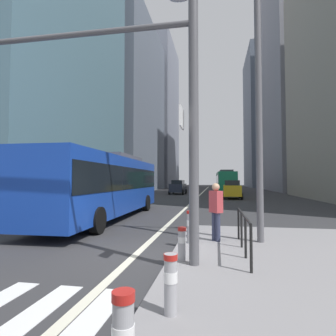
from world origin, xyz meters
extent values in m
plane|color=#303033|center=(0.00, 20.00, 0.00)|extent=(160.00, 160.00, 0.00)
cube|color=silver|center=(-0.55, -4.00, 0.01)|extent=(0.45, 3.20, 0.01)
cube|color=beige|center=(0.00, 30.00, 0.01)|extent=(0.20, 80.00, 0.01)
cube|color=slate|center=(-16.00, 42.82, 16.16)|extent=(12.60, 24.18, 32.33)
cube|color=slate|center=(-16.00, 67.14, 20.09)|extent=(13.33, 20.43, 40.18)
cube|color=gray|center=(17.00, 46.40, 22.84)|extent=(10.39, 21.65, 45.68)
cube|color=slate|center=(17.00, 71.50, 18.54)|extent=(12.55, 19.44, 37.07)
cube|color=#14389E|center=(-3.45, 6.11, 1.73)|extent=(2.70, 11.99, 2.75)
cube|color=black|center=(-3.45, 6.11, 2.07)|extent=(2.74, 11.75, 1.10)
cube|color=#4C4C51|center=(-3.48, 7.90, 3.25)|extent=(1.82, 4.33, 0.30)
cylinder|color=black|center=(-2.19, 2.31, 0.50)|extent=(0.32, 1.00, 1.00)
cylinder|color=black|center=(-4.59, 2.26, 0.50)|extent=(0.32, 1.00, 1.00)
cylinder|color=black|center=(-2.32, 9.95, 0.50)|extent=(0.32, 1.00, 1.00)
cylinder|color=black|center=(-4.72, 9.91, 0.50)|extent=(0.32, 1.00, 1.00)
cube|color=silver|center=(-7.89, 5.02, 0.87)|extent=(1.83, 4.32, 1.10)
cube|color=black|center=(-7.89, 5.17, 1.68)|extent=(1.52, 2.34, 0.52)
cylinder|color=black|center=(-6.96, 3.57, 0.32)|extent=(0.23, 0.64, 0.64)
cylinder|color=black|center=(-7.00, 6.50, 0.32)|extent=(0.23, 0.64, 0.64)
cylinder|color=black|center=(-8.82, 6.48, 0.32)|extent=(0.23, 0.64, 0.64)
cube|color=#198456|center=(3.53, 35.13, 1.73)|extent=(2.78, 11.66, 2.75)
cube|color=black|center=(3.53, 35.13, 2.07)|extent=(2.82, 11.43, 1.10)
cube|color=#4C4C51|center=(3.57, 33.39, 3.25)|extent=(1.85, 4.22, 0.30)
cylinder|color=black|center=(2.24, 38.82, 0.50)|extent=(0.32, 1.01, 1.00)
cylinder|color=black|center=(4.63, 38.88, 0.50)|extent=(0.32, 1.01, 1.00)
cylinder|color=black|center=(2.42, 31.39, 0.50)|extent=(0.32, 1.01, 1.00)
cylinder|color=black|center=(4.82, 31.45, 0.50)|extent=(0.32, 1.01, 1.00)
cube|color=#232838|center=(-3.13, 30.46, 0.87)|extent=(1.89, 4.54, 1.10)
cube|color=black|center=(-3.12, 30.61, 1.68)|extent=(1.55, 2.46, 0.52)
cylinder|color=black|center=(-2.25, 28.91, 0.32)|extent=(0.24, 0.65, 0.64)
cylinder|color=black|center=(-4.07, 28.96, 0.32)|extent=(0.24, 0.65, 0.64)
cylinder|color=black|center=(-2.18, 31.97, 0.32)|extent=(0.24, 0.65, 0.64)
cylinder|color=black|center=(-4.00, 32.01, 0.32)|extent=(0.24, 0.65, 0.64)
cube|color=gold|center=(3.77, 22.55, 0.87)|extent=(1.91, 4.49, 1.10)
cube|color=black|center=(3.76, 22.40, 1.68)|extent=(1.56, 2.44, 0.52)
cylinder|color=black|center=(2.90, 24.08, 0.32)|extent=(0.24, 0.65, 0.64)
cylinder|color=black|center=(4.72, 24.03, 0.32)|extent=(0.24, 0.65, 0.64)
cylinder|color=black|center=(2.82, 21.06, 0.32)|extent=(0.24, 0.65, 0.64)
cylinder|color=black|center=(4.64, 21.01, 0.32)|extent=(0.24, 0.65, 0.64)
cylinder|color=#515156|center=(1.64, -1.17, 3.15)|extent=(0.22, 0.22, 6.00)
cylinder|color=#515156|center=(-1.30, -1.17, 5.55)|extent=(5.88, 0.14, 0.14)
cube|color=white|center=(1.39, -1.35, 3.35)|extent=(0.04, 0.60, 0.44)
cylinder|color=#56565B|center=(3.41, 1.34, 4.15)|extent=(0.20, 0.20, 8.00)
cylinder|color=white|center=(1.36, -5.00, 0.72)|extent=(0.19, 0.19, 0.17)
cylinder|color=#B21E19|center=(1.36, -5.00, 1.04)|extent=(0.20, 0.20, 0.08)
cylinder|color=#99999E|center=(1.49, -3.43, 0.56)|extent=(0.18, 0.18, 0.82)
cylinder|color=white|center=(1.49, -3.43, 0.66)|extent=(0.19, 0.19, 0.15)
cylinder|color=#B21E19|center=(1.49, -3.43, 0.93)|extent=(0.20, 0.20, 0.08)
cylinder|color=#99999E|center=(1.34, -0.89, 0.53)|extent=(0.18, 0.18, 0.75)
cylinder|color=white|center=(1.34, -0.89, 0.62)|extent=(0.19, 0.19, 0.14)
cylinder|color=#B21E19|center=(1.34, -0.89, 0.86)|extent=(0.20, 0.20, 0.08)
cylinder|color=#99999E|center=(1.35, 0.85, 0.62)|extent=(0.18, 0.18, 0.93)
cylinder|color=white|center=(1.35, 0.85, 0.73)|extent=(0.19, 0.19, 0.17)
cylinder|color=#B21E19|center=(1.35, 0.85, 1.04)|extent=(0.20, 0.20, 0.08)
cylinder|color=black|center=(2.80, -1.50, 0.62)|extent=(0.06, 0.06, 0.95)
cylinder|color=black|center=(2.80, -0.46, 0.62)|extent=(0.06, 0.06, 0.95)
cylinder|color=black|center=(2.80, 0.58, 0.62)|extent=(0.06, 0.06, 0.95)
cylinder|color=black|center=(2.80, 1.62, 0.62)|extent=(0.06, 0.06, 0.95)
cylinder|color=black|center=(2.80, 0.06, 1.10)|extent=(0.06, 3.12, 0.06)
cylinder|color=#2D334C|center=(2.16, 1.19, 0.58)|extent=(0.15, 0.15, 0.85)
cylinder|color=#2D334C|center=(2.06, 1.32, 0.58)|extent=(0.15, 0.15, 0.85)
cube|color=#B73D42|center=(2.11, 1.25, 1.33)|extent=(0.43, 0.44, 0.66)
sphere|color=tan|center=(2.11, 1.25, 1.78)|extent=(0.23, 0.23, 0.23)
camera|label=1|loc=(2.12, -7.20, 2.00)|focal=29.17mm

